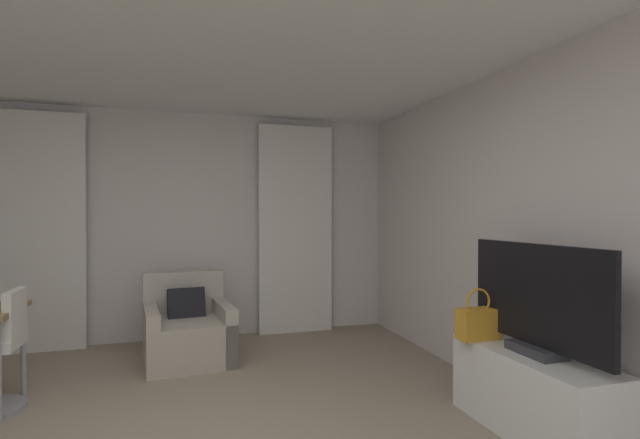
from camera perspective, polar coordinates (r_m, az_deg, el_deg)
wall_window at (r=5.59m, az=-17.16°, el=-0.72°), size 5.12×0.06×2.60m
wall_right at (r=3.59m, az=27.52°, el=-1.57°), size 0.06×6.12×2.60m
curtain_left_panel at (r=5.63m, az=-31.29°, el=-1.29°), size 0.90×0.06×2.50m
curtain_right_panel at (r=5.63m, az=-3.01°, el=-1.19°), size 0.90×0.06×2.50m
armchair at (r=4.85m, az=-15.95°, el=-13.16°), size 0.88×0.93×0.84m
tv_console at (r=3.50m, az=24.71°, el=-18.91°), size 0.45×1.14×0.53m
tv_flatscreen at (r=3.33m, az=25.04°, el=-9.10°), size 0.20×1.16×0.71m
handbag_primary at (r=3.61m, az=18.88°, el=-11.88°), size 0.30×0.14×0.37m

